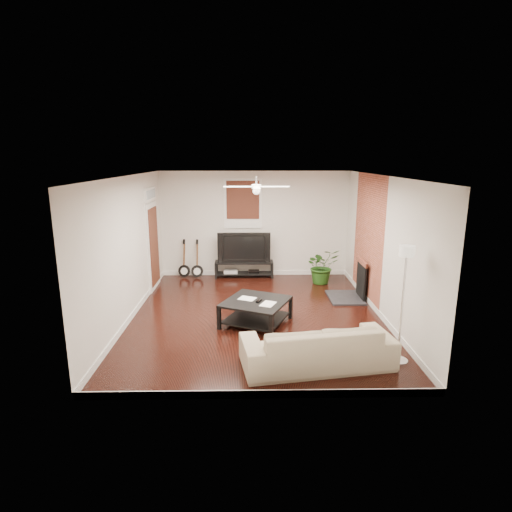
{
  "coord_description": "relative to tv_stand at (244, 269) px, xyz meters",
  "views": [
    {
      "loc": [
        -0.15,
        -7.95,
        3.15
      ],
      "look_at": [
        0.0,
        0.4,
        1.15
      ],
      "focal_mm": 29.09,
      "sensor_mm": 36.0,
      "label": 1
    }
  ],
  "objects": [
    {
      "name": "brick_accent",
      "position": [
        2.76,
        -1.78,
        1.18
      ],
      "size": [
        0.02,
        2.2,
        2.8
      ],
      "primitive_type": "cube",
      "color": "#A04C33",
      "rests_on": "floor"
    },
    {
      "name": "coffee_table",
      "position": [
        0.26,
        -3.2,
        0.02
      ],
      "size": [
        1.48,
        1.48,
        0.47
      ],
      "primitive_type": "cube",
      "rotation": [
        0.0,
        0.0,
        -0.43
      ],
      "color": "black",
      "rests_on": "floor"
    },
    {
      "name": "ceiling_fan",
      "position": [
        0.28,
        -2.78,
        2.38
      ],
      "size": [
        1.24,
        1.24,
        0.32
      ],
      "primitive_type": null,
      "color": "white",
      "rests_on": "ceiling"
    },
    {
      "name": "potted_plant",
      "position": [
        1.99,
        -0.58,
        0.24
      ],
      "size": [
        0.96,
        0.88,
        0.91
      ],
      "primitive_type": "imported",
      "rotation": [
        0.0,
        0.0,
        0.24
      ],
      "color": "#225017",
      "rests_on": "floor"
    },
    {
      "name": "tv",
      "position": [
        0.0,
        0.02,
        0.62
      ],
      "size": [
        1.39,
        0.18,
        0.8
      ],
      "primitive_type": "imported",
      "color": "black",
      "rests_on": "tv_stand"
    },
    {
      "name": "room",
      "position": [
        0.28,
        -2.78,
        1.18
      ],
      "size": [
        5.01,
        6.01,
        2.81
      ],
      "color": "black",
      "rests_on": "ground"
    },
    {
      "name": "tv_stand",
      "position": [
        0.0,
        0.0,
        0.0
      ],
      "size": [
        1.55,
        0.41,
        0.43
      ],
      "primitive_type": "cube",
      "color": "black",
      "rests_on": "floor"
    },
    {
      "name": "guitar_right",
      "position": [
        -1.25,
        -0.06,
        0.3
      ],
      "size": [
        0.33,
        0.24,
        1.03
      ],
      "primitive_type": null,
      "rotation": [
        0.0,
        0.0,
        -0.06
      ],
      "color": "black",
      "rests_on": "floor"
    },
    {
      "name": "floor_lamp",
      "position": [
        2.48,
        -4.78,
        0.72
      ],
      "size": [
        0.36,
        0.36,
        1.88
      ],
      "primitive_type": null,
      "rotation": [
        0.0,
        0.0,
        0.16
      ],
      "color": "silver",
      "rests_on": "floor"
    },
    {
      "name": "window_back",
      "position": [
        -0.02,
        0.19,
        1.73
      ],
      "size": [
        1.0,
        0.06,
        1.3
      ],
      "primitive_type": "cube",
      "color": "#3C1710",
      "rests_on": "wall_back"
    },
    {
      "name": "guitar_left",
      "position": [
        -1.6,
        -0.03,
        0.3
      ],
      "size": [
        0.35,
        0.27,
        1.03
      ],
      "primitive_type": null,
      "rotation": [
        0.0,
        0.0,
        -0.16
      ],
      "color": "black",
      "rests_on": "floor"
    },
    {
      "name": "door_left",
      "position": [
        -2.18,
        -0.88,
        1.03
      ],
      "size": [
        0.08,
        1.0,
        2.5
      ],
      "primitive_type": "cube",
      "color": "white",
      "rests_on": "wall_left"
    },
    {
      "name": "sofa",
      "position": [
        1.17,
        -4.88,
        0.12
      ],
      "size": [
        2.42,
        1.26,
        0.67
      ],
      "primitive_type": "imported",
      "rotation": [
        0.0,
        0.0,
        3.3
      ],
      "color": "tan",
      "rests_on": "floor"
    },
    {
      "name": "fireplace",
      "position": [
        2.48,
        -1.78,
        0.24
      ],
      "size": [
        0.8,
        1.1,
        0.92
      ],
      "primitive_type": "cube",
      "color": "black",
      "rests_on": "floor"
    }
  ]
}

